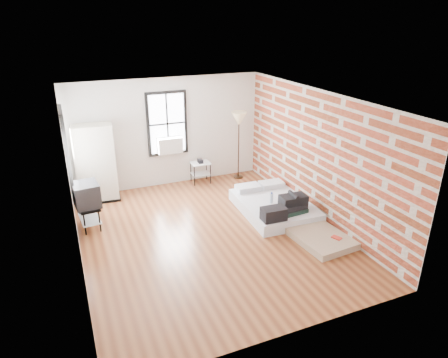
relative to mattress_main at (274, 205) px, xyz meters
name	(u,v)px	position (x,y,z in m)	size (l,w,h in m)	color
ground	(210,235)	(-1.74, -0.40, -0.18)	(6.00, 6.00, 0.00)	brown
room_shell	(213,149)	(-1.51, -0.04, 1.56)	(5.02, 6.02, 2.80)	silver
mattress_main	(274,205)	(0.00, 0.00, 0.00)	(1.56, 2.06, 0.64)	white
mattress_bare	(306,227)	(0.17, -1.05, -0.06)	(1.08, 1.85, 0.38)	tan
wardrobe	(96,164)	(-3.61, 2.25, 0.76)	(0.99, 0.62, 1.88)	black
side_table	(200,167)	(-0.96, 2.32, 0.27)	(0.52, 0.42, 0.67)	black
floor_lamp	(239,122)	(0.12, 2.25, 1.41)	(0.40, 0.40, 1.85)	#311F10
tv_stand	(87,196)	(-3.96, 0.91, 0.54)	(0.55, 0.75, 1.01)	black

